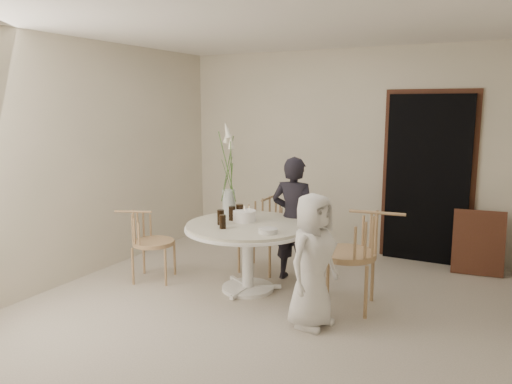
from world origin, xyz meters
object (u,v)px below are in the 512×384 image
at_px(chair_far, 266,223).
at_px(birthday_cake, 245,216).
at_px(flower_vase, 229,182).
at_px(boy, 313,261).
at_px(chair_right, 361,245).
at_px(girl, 294,219).
at_px(chair_left, 144,235).
at_px(table, 248,234).

xyz_separation_m(chair_far, birthday_cake, (0.08, -0.68, 0.23)).
bearing_deg(flower_vase, birthday_cake, -36.39).
distance_m(chair_far, boy, 1.68).
height_order(chair_right, flower_vase, flower_vase).
bearing_deg(girl, chair_right, 149.95).
bearing_deg(chair_left, boy, -118.29).
relative_size(table, chair_right, 1.34).
distance_m(chair_left, flower_vase, 1.13).
bearing_deg(flower_vase, chair_right, -9.29).
xyz_separation_m(table, chair_far, (-0.17, 0.77, -0.05)).
relative_size(chair_left, flower_vase, 0.77).
distance_m(chair_far, girl, 0.54).
xyz_separation_m(chair_left, girl, (1.50, 0.79, 0.18)).
distance_m(table, chair_right, 1.21).
height_order(chair_far, girl, girl).
bearing_deg(table, boy, -28.65).
distance_m(table, birthday_cake, 0.21).
bearing_deg(table, girl, 60.93).
relative_size(chair_far, chair_right, 0.88).
bearing_deg(chair_right, boy, -32.27).
relative_size(chair_right, flower_vase, 0.94).
xyz_separation_m(boy, birthday_cake, (-1.02, 0.60, 0.18)).
distance_m(girl, flower_vase, 0.85).
bearing_deg(chair_left, table, -99.58).
height_order(table, birthday_cake, birthday_cake).
xyz_separation_m(chair_far, flower_vase, (-0.26, -0.43, 0.54)).
bearing_deg(flower_vase, chair_left, -142.36).
distance_m(chair_right, chair_left, 2.43).
bearing_deg(birthday_cake, girl, 49.26).
relative_size(chair_right, chair_left, 1.23).
xyz_separation_m(chair_left, birthday_cake, (1.12, 0.34, 0.27)).
xyz_separation_m(chair_right, girl, (-0.91, 0.46, 0.06)).
bearing_deg(table, chair_far, 102.48).
xyz_separation_m(table, boy, (0.93, -0.51, -0.01)).
relative_size(chair_far, birthday_cake, 3.50).
height_order(table, girl, girl).
height_order(table, chair_far, chair_far).
bearing_deg(girl, boy, 118.12).
bearing_deg(birthday_cake, table, -45.42).
distance_m(chair_right, girl, 1.02).
bearing_deg(chair_far, chair_left, -137.15).
xyz_separation_m(table, girl, (0.30, 0.53, 0.09)).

